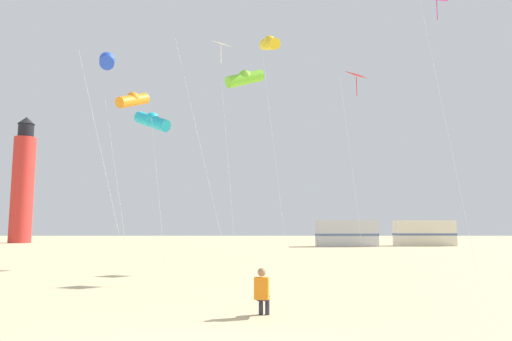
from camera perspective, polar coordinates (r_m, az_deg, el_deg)
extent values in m
cube|color=orange|center=(11.56, 0.43, -14.19)|extent=(0.37, 0.28, 0.52)
sphere|color=#9E704C|center=(11.52, 0.43, -12.31)|extent=(0.20, 0.20, 0.20)
cylinder|color=#2D2D38|center=(11.76, 0.99, -15.24)|extent=(0.19, 0.38, 0.13)
cylinder|color=#2D2D38|center=(11.95, 1.13, -16.22)|extent=(0.11, 0.11, 0.42)
cylinder|color=#2D2D38|center=(11.78, 0.20, -15.22)|extent=(0.19, 0.38, 0.13)
cylinder|color=#2D2D38|center=(11.97, 0.34, -16.20)|extent=(0.11, 0.11, 0.42)
cylinder|color=silver|center=(28.41, -16.94, -0.90)|extent=(2.08, 1.10, 9.90)
cylinder|color=orange|center=(30.12, -15.05, 8.29)|extent=(1.78, 2.53, 1.48)
sphere|color=orange|center=(30.16, -15.04, 8.57)|extent=(0.76, 0.76, 0.76)
cylinder|color=silver|center=(26.98, -3.63, 0.30)|extent=(1.07, 1.84, 11.00)
cylinder|color=#72D12D|center=(28.66, -1.62, 11.14)|extent=(2.51, 1.85, 1.48)
sphere|color=#72D12D|center=(28.71, -1.62, 11.43)|extent=(0.76, 0.76, 0.76)
cylinder|color=silver|center=(26.33, -12.10, -2.56)|extent=(0.74, 1.06, 8.10)
cylinder|color=#1EB2D1|center=(27.38, -12.81, 5.87)|extent=(2.45, 2.00, 1.48)
sphere|color=#1EB2D1|center=(27.42, -12.80, 6.18)|extent=(0.76, 0.76, 0.76)
cylinder|color=silver|center=(25.24, 11.36, 0.31)|extent=(0.91, 0.96, 10.48)
cube|color=red|center=(26.90, 11.91, 11.33)|extent=(1.22, 1.22, 0.40)
cylinder|color=red|center=(26.71, 11.95, 10.00)|extent=(0.04, 0.04, 1.10)
cylinder|color=silver|center=(25.26, -7.07, 2.95)|extent=(3.28, 1.89, 12.85)
cube|color=white|center=(28.51, -4.54, 15.22)|extent=(1.22, 1.22, 0.40)
cylinder|color=white|center=(28.27, -4.55, 14.00)|extent=(0.04, 0.04, 1.10)
cylinder|color=silver|center=(27.67, 1.94, 2.72)|extent=(1.56, 0.44, 13.49)
cylinder|color=yellow|center=(30.26, 1.41, 15.17)|extent=(1.34, 2.59, 1.48)
sphere|color=yellow|center=(30.32, 1.41, 15.43)|extent=(0.76, 0.76, 0.76)
cylinder|color=silver|center=(22.86, -18.44, 1.14)|extent=(2.45, 0.80, 10.38)
cylinder|color=blue|center=(25.30, -17.98, 12.47)|extent=(1.43, 2.59, 1.48)
sphere|color=blue|center=(25.35, -17.97, 12.79)|extent=(0.76, 0.76, 0.76)
cylinder|color=silver|center=(23.98, 21.97, 5.11)|extent=(1.98, 0.47, 13.82)
cylinder|color=#D826A5|center=(26.86, 20.99, 17.85)|extent=(0.04, 0.04, 1.10)
cylinder|color=red|center=(69.10, -26.88, -2.07)|extent=(2.80, 2.80, 14.00)
cylinder|color=black|center=(70.10, -26.53, 4.38)|extent=(2.00, 2.00, 1.80)
cone|color=black|center=(70.36, -26.47, 5.50)|extent=(2.20, 2.20, 1.00)
cube|color=#B7BABF|center=(51.60, 10.72, -7.55)|extent=(6.51, 2.64, 2.80)
cube|color=#4C608C|center=(51.61, 10.73, -7.70)|extent=(6.56, 2.68, 0.24)
cube|color=beige|center=(55.65, 19.57, -7.21)|extent=(6.42, 2.36, 2.80)
cube|color=#4C608C|center=(55.65, 19.58, -7.36)|extent=(6.46, 2.40, 0.24)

